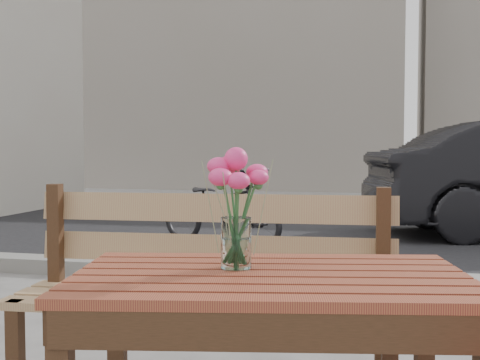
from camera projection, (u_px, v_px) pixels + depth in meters
The scene contains 6 objects.
street at pixel (332, 240), 6.50m from camera, with size 30.00×8.12×0.12m.
backdrop_buildings at pixel (369, 47), 15.34m from camera, with size 15.50×4.00×8.00m.
main_table at pixel (270, 312), 1.69m from camera, with size 1.20×0.84×0.68m.
main_bench at pixel (208, 273), 2.31m from camera, with size 1.47×0.53×0.90m.
main_vase at pixel (236, 193), 1.74m from camera, with size 0.19×0.19×0.35m.
bicycle at pixel (220, 207), 6.25m from camera, with size 0.55×1.57×0.83m, color black.
Camera 1 is at (0.50, -1.45, 1.03)m, focal length 45.00 mm.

